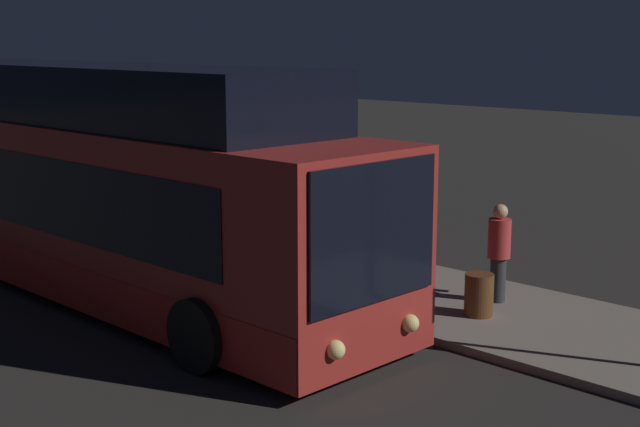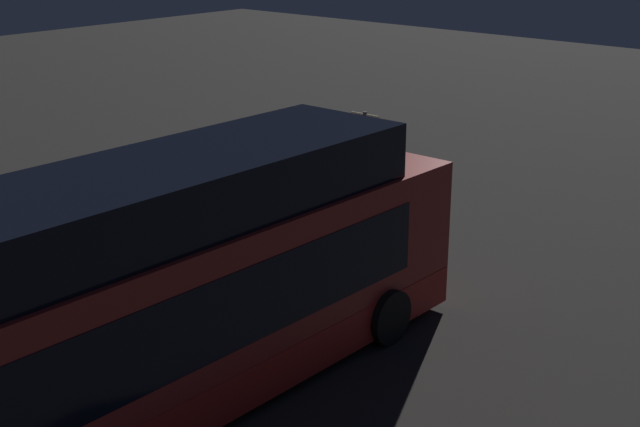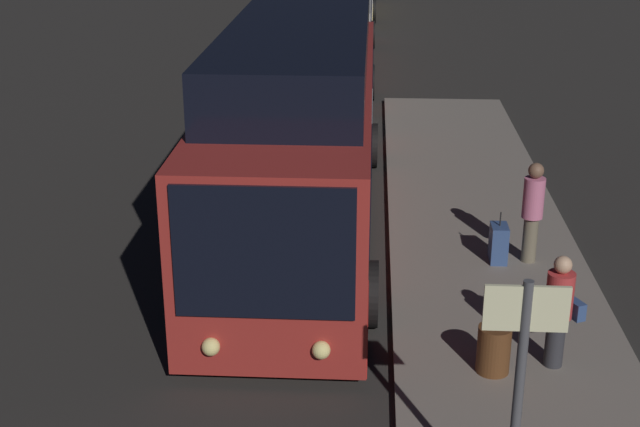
{
  "view_description": "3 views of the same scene",
  "coord_description": "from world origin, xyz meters",
  "px_view_note": "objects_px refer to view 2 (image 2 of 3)",
  "views": [
    {
      "loc": [
        12.34,
        -8.09,
        4.26
      ],
      "look_at": [
        3.87,
        0.55,
        1.88
      ],
      "focal_mm": 50.0,
      "sensor_mm": 36.0,
      "label": 1
    },
    {
      "loc": [
        -7.9,
        -9.74,
        7.27
      ],
      "look_at": [
        3.87,
        0.55,
        1.88
      ],
      "focal_mm": 50.0,
      "sensor_mm": 36.0,
      "label": 2
    },
    {
      "loc": [
        15.29,
        1.22,
        6.32
      ],
      "look_at": [
        3.87,
        0.55,
        1.88
      ],
      "focal_mm": 50.0,
      "sensor_mm": 36.0,
      "label": 3
    }
  ],
  "objects_px": {
    "passenger_boarding": "(236,212)",
    "passenger_waiting": "(101,248)",
    "bus_lead": "(154,306)",
    "suitcase": "(122,284)",
    "sign_post": "(364,153)",
    "trash_bin": "(271,241)"
  },
  "relations": [
    {
      "from": "passenger_waiting",
      "to": "passenger_boarding",
      "type": "bearing_deg",
      "value": 23.38
    },
    {
      "from": "passenger_waiting",
      "to": "suitcase",
      "type": "height_order",
      "value": "passenger_waiting"
    },
    {
      "from": "suitcase",
      "to": "sign_post",
      "type": "bearing_deg",
      "value": -6.34
    },
    {
      "from": "passenger_boarding",
      "to": "trash_bin",
      "type": "distance_m",
      "value": 1.02
    },
    {
      "from": "suitcase",
      "to": "sign_post",
      "type": "xyz_separation_m",
      "value": [
        6.51,
        -0.72,
        1.41
      ]
    },
    {
      "from": "suitcase",
      "to": "trash_bin",
      "type": "xyz_separation_m",
      "value": [
        3.57,
        -0.52,
        0.0
      ]
    },
    {
      "from": "passenger_waiting",
      "to": "trash_bin",
      "type": "relative_size",
      "value": 2.67
    },
    {
      "from": "suitcase",
      "to": "trash_bin",
      "type": "distance_m",
      "value": 3.61
    },
    {
      "from": "bus_lead",
      "to": "sign_post",
      "type": "bearing_deg",
      "value": 18.02
    },
    {
      "from": "passenger_boarding",
      "to": "trash_bin",
      "type": "height_order",
      "value": "passenger_boarding"
    },
    {
      "from": "bus_lead",
      "to": "passenger_waiting",
      "type": "distance_m",
      "value": 4.44
    },
    {
      "from": "suitcase",
      "to": "passenger_waiting",
      "type": "bearing_deg",
      "value": 94.78
    },
    {
      "from": "passenger_boarding",
      "to": "passenger_waiting",
      "type": "relative_size",
      "value": 0.91
    },
    {
      "from": "passenger_boarding",
      "to": "sign_post",
      "type": "relative_size",
      "value": 0.59
    },
    {
      "from": "bus_lead",
      "to": "passenger_boarding",
      "type": "xyz_separation_m",
      "value": [
        5.26,
        3.79,
        -0.74
      ]
    },
    {
      "from": "trash_bin",
      "to": "passenger_waiting",
      "type": "bearing_deg",
      "value": 163.99
    },
    {
      "from": "passenger_boarding",
      "to": "suitcase",
      "type": "xyz_separation_m",
      "value": [
        -3.36,
        -0.33,
        -0.53
      ]
    },
    {
      "from": "passenger_waiting",
      "to": "suitcase",
      "type": "relative_size",
      "value": 1.96
    },
    {
      "from": "passenger_boarding",
      "to": "passenger_waiting",
      "type": "xyz_separation_m",
      "value": [
        -3.4,
        0.19,
        0.1
      ]
    },
    {
      "from": "passenger_boarding",
      "to": "bus_lead",
      "type": "bearing_deg",
      "value": -169.72
    },
    {
      "from": "bus_lead",
      "to": "sign_post",
      "type": "distance_m",
      "value": 8.85
    },
    {
      "from": "passenger_waiting",
      "to": "sign_post",
      "type": "height_order",
      "value": "sign_post"
    }
  ]
}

